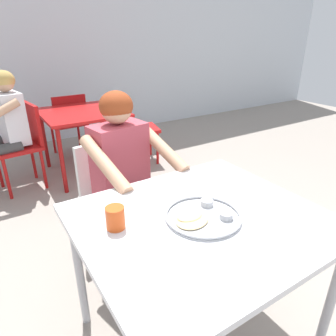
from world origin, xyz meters
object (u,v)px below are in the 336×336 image
(drinking_cup, at_px, (115,217))
(chair_foreground, at_px, (113,190))
(table_background_red, at_px, (82,119))
(chair_red_left, at_px, (24,141))
(diner_foreground, at_px, (128,170))
(thali_tray, at_px, (203,216))
(table_foreground, at_px, (201,231))
(chair_red_far, at_px, (69,120))
(chair_red_right, at_px, (135,124))
(patron_background, at_px, (2,123))

(drinking_cup, height_order, chair_foreground, drinking_cup)
(table_background_red, relative_size, chair_red_left, 1.04)
(drinking_cup, relative_size, chair_foreground, 0.12)
(diner_foreground, bearing_deg, chair_foreground, 96.55)
(thali_tray, bearing_deg, table_background_red, 84.58)
(table_foreground, height_order, diner_foreground, diner_foreground)
(chair_red_left, xyz_separation_m, chair_red_far, (0.64, 0.65, -0.03))
(drinking_cup, bearing_deg, chair_red_right, 61.59)
(chair_red_right, xyz_separation_m, chair_red_far, (-0.62, 0.66, -0.01))
(thali_tray, height_order, chair_red_left, chair_red_left)
(thali_tray, relative_size, table_background_red, 0.38)
(table_foreground, relative_size, thali_tray, 3.11)
(diner_foreground, height_order, patron_background, same)
(chair_red_right, bearing_deg, diner_foreground, -117.91)
(table_foreground, bearing_deg, chair_red_right, 70.06)
(diner_foreground, bearing_deg, table_foreground, -88.71)
(chair_red_far, bearing_deg, chair_foreground, -97.58)
(diner_foreground, distance_m, chair_red_far, 2.34)
(diner_foreground, bearing_deg, chair_red_far, 83.74)
(chair_foreground, bearing_deg, chair_red_far, 82.42)
(table_foreground, relative_size, drinking_cup, 10.79)
(diner_foreground, xyz_separation_m, table_background_red, (0.25, 1.69, -0.07))
(thali_tray, xyz_separation_m, patron_background, (-0.56, 2.40, -0.05))
(table_foreground, distance_m, table_background_red, 2.42)
(table_foreground, relative_size, table_background_red, 1.17)
(table_background_red, relative_size, chair_red_right, 1.07)
(chair_red_right, relative_size, chair_red_far, 1.04)
(thali_tray, relative_size, chair_red_far, 0.42)
(diner_foreground, bearing_deg, chair_red_left, 103.08)
(table_background_red, distance_m, patron_background, 0.79)
(chair_red_left, xyz_separation_m, chair_red_right, (1.26, -0.01, -0.02))
(thali_tray, height_order, chair_red_far, chair_red_far)
(patron_background, bearing_deg, table_foreground, -76.81)
(drinking_cup, bearing_deg, diner_foreground, 60.18)
(chair_red_far, bearing_deg, drinking_cup, -101.47)
(diner_foreground, xyz_separation_m, patron_background, (-0.54, 1.68, 0.00))
(chair_foreground, xyz_separation_m, chair_red_left, (-0.36, 1.44, 0.03))
(table_foreground, height_order, chair_red_far, chair_red_far)
(drinking_cup, distance_m, chair_red_right, 2.56)
(chair_red_right, bearing_deg, thali_tray, -109.86)
(chair_foreground, bearing_deg, thali_tray, -87.40)
(chair_red_left, bearing_deg, patron_background, 173.62)
(diner_foreground, height_order, chair_red_left, diner_foreground)
(diner_foreground, height_order, chair_red_right, diner_foreground)
(table_foreground, distance_m, chair_red_far, 3.04)
(table_foreground, bearing_deg, chair_red_left, 99.60)
(patron_background, bearing_deg, table_background_red, 1.11)
(chair_red_right, bearing_deg, chair_red_left, 179.62)
(table_foreground, height_order, drinking_cup, drinking_cup)
(diner_foreground, bearing_deg, drinking_cup, -119.82)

